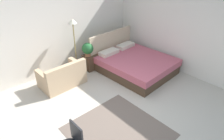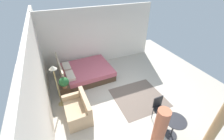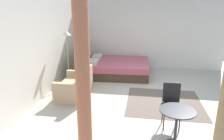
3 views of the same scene
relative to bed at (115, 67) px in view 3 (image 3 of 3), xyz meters
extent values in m
cube|color=#B2A899|center=(-1.90, -1.18, -0.28)|extent=(9.15, 8.76, 0.02)
cube|color=silver|center=(-1.90, 1.70, 1.16)|extent=(9.15, 0.12, 2.88)
cube|color=silver|center=(1.18, -1.18, 1.16)|extent=(0.12, 5.76, 2.88)
cube|color=#66564C|center=(-2.21, -1.59, -0.27)|extent=(1.83, 1.90, 0.01)
cube|color=#473323|center=(0.00, -0.08, -0.13)|extent=(1.94, 2.26, 0.29)
cube|color=#B25160|center=(0.00, -0.08, 0.12)|extent=(1.98, 2.30, 0.21)
cube|color=tan|center=(-0.04, 1.04, 0.28)|extent=(1.91, 0.14, 1.10)
cube|color=beige|center=(-0.44, 0.71, 0.28)|extent=(0.68, 0.35, 0.12)
cube|color=beige|center=(0.38, 0.75, 0.28)|extent=(0.68, 0.35, 0.12)
cube|color=tan|center=(-2.15, 0.83, -0.08)|extent=(1.24, 0.79, 0.39)
cube|color=tan|center=(-2.15, 0.52, 0.30)|extent=(1.23, 0.16, 0.38)
cube|color=tan|center=(-1.61, 0.84, 0.21)|extent=(0.15, 0.77, 0.18)
cube|color=tan|center=(-2.69, 0.82, 0.21)|extent=(0.15, 0.77, 0.18)
cube|color=#473323|center=(-0.96, 1.04, -0.02)|extent=(0.44, 0.39, 0.51)
cylinder|color=#935B3D|center=(-1.06, 1.03, 0.28)|extent=(0.18, 0.18, 0.11)
sphere|color=#235B2D|center=(-1.06, 1.03, 0.49)|extent=(0.37, 0.37, 0.37)
cylinder|color=silver|center=(-0.84, 1.08, 0.30)|extent=(0.08, 0.08, 0.14)
cylinder|color=#99844C|center=(-1.36, 1.27, -0.26)|extent=(0.26, 0.26, 0.02)
cylinder|color=#99844C|center=(-1.36, 1.27, 0.53)|extent=(0.04, 0.04, 1.56)
cone|color=beige|center=(-1.36, 1.27, 1.37)|extent=(0.25, 0.25, 0.13)
cylinder|color=#2D2D33|center=(-4.00, -1.63, 0.07)|extent=(0.05, 0.05, 0.68)
cylinder|color=#2D2D33|center=(-4.00, -1.63, 0.42)|extent=(0.61, 0.61, 0.02)
cylinder|color=black|center=(-3.55, -1.47, -0.04)|extent=(0.02, 0.02, 0.47)
cylinder|color=black|center=(-3.54, -1.77, -0.04)|extent=(0.02, 0.02, 0.47)
cylinder|color=black|center=(-3.24, -1.47, -0.04)|extent=(0.02, 0.02, 0.47)
cylinder|color=black|center=(-3.24, -1.77, -0.04)|extent=(0.02, 0.02, 0.47)
cylinder|color=black|center=(-3.39, -1.62, 0.20)|extent=(0.44, 0.44, 0.02)
cube|color=black|center=(-3.21, -1.62, 0.42)|extent=(0.03, 0.35, 0.42)
cylinder|color=#D1704C|center=(-4.72, -0.22, 0.96)|extent=(0.21, 0.21, 2.48)
camera|label=1|loc=(-4.32, -3.72, 2.96)|focal=31.35mm
camera|label=2|loc=(-5.81, 1.10, 3.94)|focal=24.02mm
camera|label=3|loc=(-7.32, -1.02, 2.08)|focal=33.59mm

